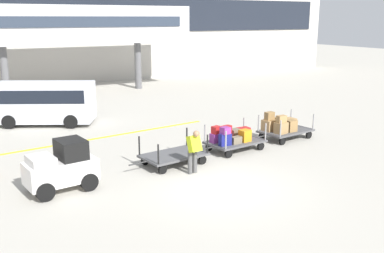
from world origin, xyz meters
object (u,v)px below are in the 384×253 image
(baggage_tug, at_px, (62,167))
(baggage_cart_tail, at_px, (282,126))
(shuttle_van, at_px, (44,100))
(baggage_handler, at_px, (194,150))
(baggage_cart_middle, at_px, (233,138))
(baggage_cart_lead, at_px, (173,155))

(baggage_tug, xyz_separation_m, baggage_cart_tail, (9.91, 1.34, -0.18))
(baggage_tug, height_order, shuttle_van, shuttle_van)
(baggage_handler, bearing_deg, baggage_cart_middle, 30.86)
(baggage_cart_tail, distance_m, baggage_handler, 5.99)
(baggage_cart_lead, xyz_separation_m, baggage_handler, (0.16, -1.21, 0.52))
(baggage_cart_lead, relative_size, shuttle_van, 0.60)
(baggage_cart_tail, bearing_deg, baggage_tug, -172.31)
(baggage_tug, height_order, baggage_cart_tail, baggage_tug)
(shuttle_van, bearing_deg, baggage_tug, -98.13)
(baggage_tug, relative_size, baggage_cart_tail, 0.72)
(baggage_cart_middle, height_order, baggage_cart_tail, baggage_cart_tail)
(baggage_cart_lead, bearing_deg, baggage_handler, -82.31)
(baggage_cart_tail, bearing_deg, shuttle_van, 137.25)
(baggage_cart_middle, relative_size, baggage_cart_tail, 1.00)
(baggage_tug, height_order, baggage_cart_lead, baggage_tug)
(baggage_cart_middle, bearing_deg, baggage_cart_tail, 7.71)
(baggage_cart_lead, height_order, shuttle_van, shuttle_van)
(baggage_cart_middle, relative_size, shuttle_van, 0.60)
(baggage_handler, distance_m, shuttle_van, 10.40)
(baggage_cart_tail, height_order, baggage_handler, baggage_handler)
(baggage_cart_lead, xyz_separation_m, baggage_cart_middle, (2.89, 0.42, 0.19))
(baggage_tug, relative_size, shuttle_van, 0.43)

